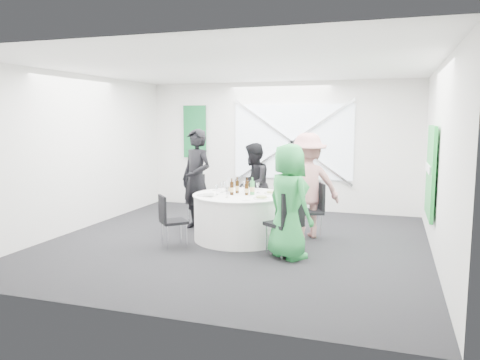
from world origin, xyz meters
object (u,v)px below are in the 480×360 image
(chair_back_left, at_px, (199,197))
(chair_front_left, at_px, (169,217))
(person_woman_pink, at_px, (307,185))
(person_man_back_left, at_px, (197,180))
(chair_front_right, at_px, (288,219))
(green_water_bottle, at_px, (252,188))
(person_man_back, at_px, (253,184))
(chair_back, at_px, (254,198))
(chair_back_right, at_px, (314,206))
(person_woman_green, at_px, (289,201))
(clear_water_bottle, at_px, (228,187))
(banquet_table, at_px, (240,217))

(chair_back_left, bearing_deg, chair_front_left, -144.63)
(person_woman_pink, bearing_deg, person_man_back_left, -24.60)
(chair_front_right, bearing_deg, green_water_bottle, -98.00)
(person_woman_pink, bearing_deg, chair_back_left, -29.09)
(chair_back_left, distance_m, chair_front_right, 2.38)
(chair_back_left, bearing_deg, green_water_bottle, -84.08)
(person_man_back, bearing_deg, chair_back, 117.35)
(person_man_back_left, height_order, person_woman_pink, person_man_back_left)
(chair_front_right, height_order, green_water_bottle, green_water_bottle)
(chair_front_left, relative_size, person_man_back_left, 0.45)
(green_water_bottle, bearing_deg, person_man_back, 105.68)
(chair_back, height_order, chair_back_right, chair_back_right)
(person_woman_green, xyz_separation_m, green_water_bottle, (-0.78, 0.81, 0.04))
(person_man_back, distance_m, person_woman_pink, 1.25)
(person_woman_pink, xyz_separation_m, person_woman_green, (-0.04, -1.28, -0.06))
(clear_water_bottle, bearing_deg, person_man_back, 83.62)
(person_man_back_left, relative_size, person_woman_green, 1.10)
(banquet_table, xyz_separation_m, person_woman_green, (0.98, -0.77, 0.45))
(chair_back, xyz_separation_m, person_man_back_left, (-0.91, -0.62, 0.39))
(chair_back_left, height_order, chair_back_right, chair_back_left)
(banquet_table, distance_m, person_man_back, 1.13)
(chair_front_right, height_order, clear_water_bottle, clear_water_bottle)
(chair_front_left, relative_size, person_woman_pink, 0.47)
(chair_back_right, xyz_separation_m, person_woman_pink, (-0.13, 0.04, 0.34))
(chair_front_right, bearing_deg, person_woman_pink, -145.46)
(chair_front_right, bearing_deg, clear_water_bottle, -84.85)
(green_water_bottle, bearing_deg, person_woman_pink, 29.43)
(chair_front_left, bearing_deg, green_water_bottle, -94.44)
(banquet_table, height_order, person_woman_green, person_woman_green)
(chair_back, xyz_separation_m, chair_front_left, (-0.83, -1.88, -0.04))
(chair_front_right, bearing_deg, chair_back_right, -151.80)
(banquet_table, xyz_separation_m, chair_back_left, (-0.99, 0.61, 0.19))
(chair_front_right, relative_size, clear_water_bottle, 3.51)
(green_water_bottle, bearing_deg, chair_back, 104.40)
(chair_back_right, relative_size, person_woman_pink, 0.53)
(banquet_table, bearing_deg, person_woman_green, -38.18)
(clear_water_bottle, bearing_deg, person_woman_green, -33.07)
(chair_back_left, xyz_separation_m, green_water_bottle, (1.19, -0.57, 0.31))
(person_man_back, height_order, person_woman_green, person_woman_green)
(person_woman_green, bearing_deg, chair_back, -22.18)
(chair_back_left, distance_m, person_man_back_left, 0.38)
(person_woman_pink, bearing_deg, banquet_table, 0.00)
(clear_water_bottle, bearing_deg, chair_back_left, 142.36)
(chair_back_right, distance_m, person_woman_green, 1.28)
(chair_back, height_order, chair_back_left, chair_back_left)
(chair_back, xyz_separation_m, chair_back_left, (-0.93, -0.46, 0.04))
(banquet_table, xyz_separation_m, person_man_back_left, (-0.97, 0.45, 0.53))
(person_man_back, relative_size, clear_water_bottle, 5.66)
(person_man_back, relative_size, person_woman_pink, 0.88)
(person_woman_green, xyz_separation_m, clear_water_bottle, (-1.19, 0.77, 0.04))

